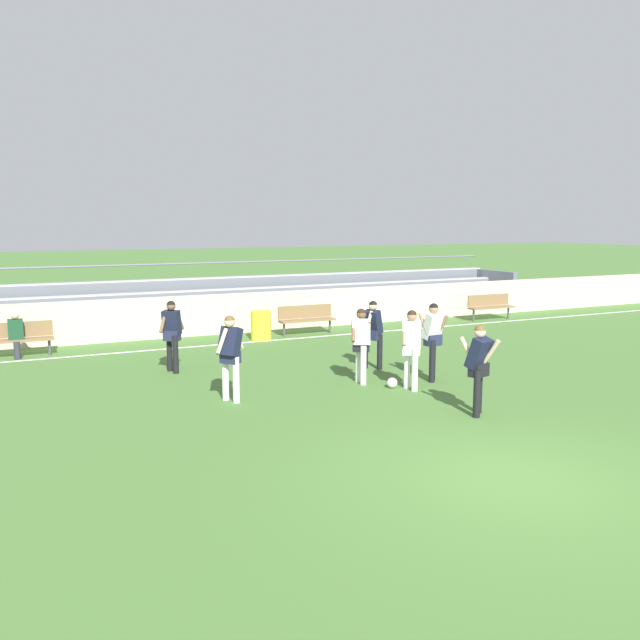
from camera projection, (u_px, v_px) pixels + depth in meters
name	position (u px, v px, depth m)	size (l,w,h in m)	color
ground_plane	(515.00, 479.00, 9.11)	(160.00, 160.00, 0.00)	#477033
field_line_sideline	(238.00, 343.00, 19.36)	(44.00, 0.12, 0.01)	white
sideline_wall	(220.00, 314.00, 20.84)	(48.00, 0.16, 1.25)	beige
bleacher_stand	(168.00, 301.00, 22.56)	(27.90, 2.83, 2.01)	#B2B2B7
bench_centre_sideline	(306.00, 317.00, 20.81)	(1.80, 0.40, 0.90)	olive
bench_near_bin	(490.00, 305.00, 23.90)	(1.80, 0.40, 0.90)	olive
bench_far_left	(16.00, 336.00, 17.27)	(1.80, 0.40, 0.90)	olive
trash_bin	(261.00, 325.00, 19.87)	(0.60, 0.60, 0.86)	yellow
spectator_seated	(16.00, 331.00, 17.15)	(0.36, 0.42, 1.21)	#2D2D38
player_white_on_ball	(411.00, 343.00, 13.86)	(0.65, 0.48, 1.67)	white
player_white_wide_left	(433.00, 335.00, 14.64)	(0.45, 0.56, 1.72)	black
player_dark_deep_cover	(479.00, 362.00, 12.02)	(0.47, 0.65, 1.64)	black
player_dark_pressing_high	(172.00, 330.00, 15.47)	(0.68, 0.47, 1.67)	black
player_dark_wide_right	(230.00, 350.00, 12.94)	(0.70, 0.54, 1.69)	white
player_dark_overlapping	(373.00, 329.00, 15.86)	(0.63, 0.49, 1.62)	black
player_white_dropping_back	(361.00, 339.00, 14.41)	(0.64, 0.46, 1.63)	white
soccer_ball	(392.00, 383.00, 14.12)	(0.22, 0.22, 0.22)	white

